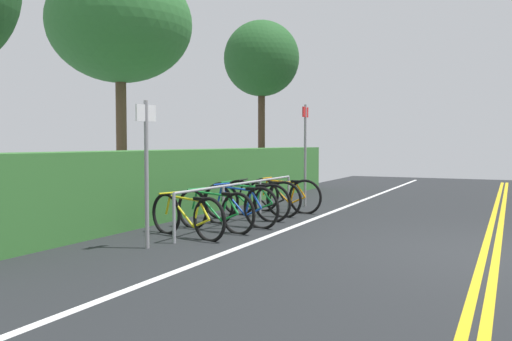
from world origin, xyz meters
name	(u,v)px	position (x,y,z in m)	size (l,w,h in m)	color
ground_plane	(490,256)	(0.00, 0.00, -0.03)	(32.50, 12.78, 0.05)	#232628
centre_line_yellow_inner	(496,254)	(0.00, -0.08, 0.00)	(29.25, 0.10, 0.00)	gold
centre_line_yellow_outer	(484,253)	(0.00, 0.08, 0.00)	(29.25, 0.10, 0.00)	gold
bike_lane_stripe_white	(270,236)	(0.00, 3.30, 0.00)	(29.25, 0.12, 0.00)	white
bike_rack	(243,192)	(1.05, 4.34, 0.58)	(4.61, 0.05, 0.78)	#9EA0A5
bicycle_0	(187,216)	(-0.69, 4.46, 0.34)	(0.59, 1.70, 0.73)	black
bicycle_1	(215,211)	(0.04, 4.37, 0.35)	(0.52, 1.75, 0.75)	black
bicycle_2	(239,206)	(0.72, 4.25, 0.37)	(0.48, 1.76, 0.79)	black
bicycle_3	(247,202)	(1.41, 4.45, 0.37)	(0.46, 1.85, 0.78)	black
bicycle_4	(261,198)	(2.09, 4.45, 0.37)	(0.46, 1.77, 0.79)	black
bicycle_5	(284,195)	(2.86, 4.26, 0.37)	(0.46, 1.77, 0.78)	black
sign_post_near	(146,159)	(-1.71, 4.47, 1.29)	(0.36, 0.10, 2.12)	gray
sign_post_far	(305,146)	(4.08, 4.22, 1.45)	(0.36, 0.06, 2.43)	gray
hedge_backdrop	(203,179)	(2.55, 6.14, 0.69)	(13.56, 0.91, 1.37)	#387533
tree_mid	(120,24)	(2.02, 8.03, 4.27)	(3.33, 3.33, 5.64)	brown
tree_far_right	(262,59)	(7.95, 7.18, 4.23)	(2.45, 2.45, 5.49)	#473323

